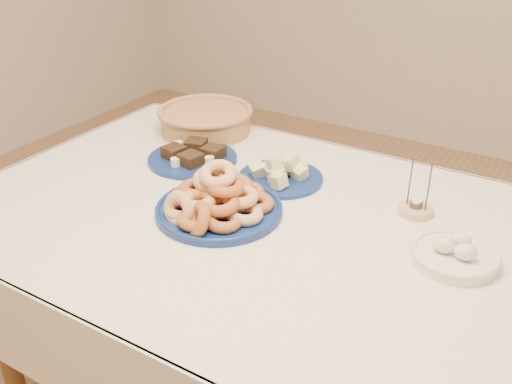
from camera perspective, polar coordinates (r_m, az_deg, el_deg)
dining_table at (r=1.58m, az=0.95°, el=-5.85°), size 1.71×1.11×0.75m
donut_platter at (r=1.52m, az=-3.94°, el=-0.99°), size 0.43×0.43×0.16m
melon_plate at (r=1.71m, az=2.55°, el=1.92°), size 0.31×0.31×0.09m
brownie_plate at (r=1.84m, az=-6.34°, el=3.54°), size 0.31×0.31×0.05m
wicker_basket at (r=2.06m, az=-5.08°, el=7.28°), size 0.38×0.38×0.09m
candle_holder at (r=1.59m, az=15.66°, el=-1.65°), size 0.11×0.11×0.15m
egg_bowl at (r=1.42m, az=19.27°, el=-5.90°), size 0.23×0.23×0.07m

